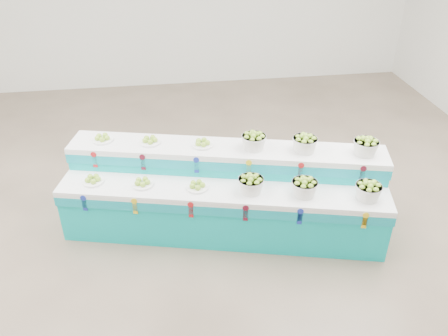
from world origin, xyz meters
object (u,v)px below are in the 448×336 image
at_px(basket_lower_left, 251,184).
at_px(plate_upper_mid, 150,140).
at_px(basket_upper_right, 366,146).
at_px(display_stand, 224,193).

distance_m(basket_lower_left, plate_upper_mid, 1.38).
height_order(basket_lower_left, plate_upper_mid, plate_upper_mid).
bearing_deg(basket_upper_right, basket_lower_left, -174.02).
distance_m(plate_upper_mid, basket_upper_right, 2.58).
bearing_deg(plate_upper_mid, display_stand, -28.56).
xyz_separation_m(basket_lower_left, plate_upper_mid, (-1.11, 0.78, 0.24)).
height_order(display_stand, plate_upper_mid, plate_upper_mid).
distance_m(basket_lower_left, basket_upper_right, 1.43).
xyz_separation_m(plate_upper_mid, basket_upper_right, (2.50, -0.63, 0.06)).
bearing_deg(display_stand, basket_lower_left, -35.82).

